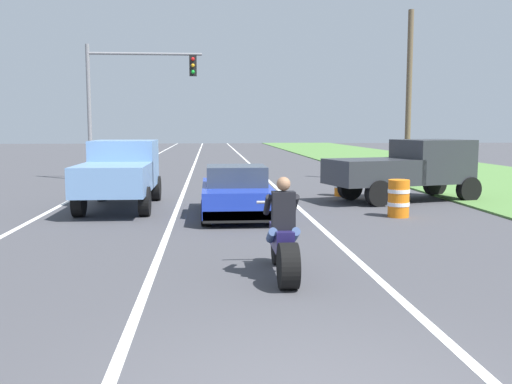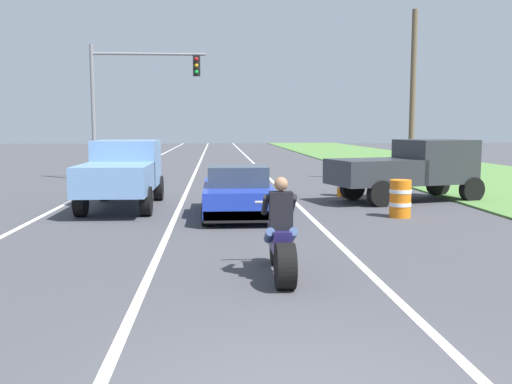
{
  "view_description": "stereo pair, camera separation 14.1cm",
  "coord_description": "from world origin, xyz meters",
  "views": [
    {
      "loc": [
        -0.84,
        -4.54,
        2.39
      ],
      "look_at": [
        0.15,
        7.68,
        1.0
      ],
      "focal_mm": 40.26,
      "sensor_mm": 36.0,
      "label": 1
    },
    {
      "loc": [
        -0.7,
        -4.55,
        2.39
      ],
      "look_at": [
        0.15,
        7.68,
        1.0
      ],
      "focal_mm": 40.26,
      "sensor_mm": 36.0,
      "label": 2
    }
  ],
  "objects": [
    {
      "name": "pickup_truck_right_shoulder_dark_grey",
      "position": [
        5.57,
        13.55,
        1.11
      ],
      "size": [
        5.14,
        3.14,
        1.98
      ],
      "color": "#2D3035",
      "rests_on": "ground"
    },
    {
      "name": "grass_verge_right",
      "position": [
        11.92,
        20.0,
        0.03
      ],
      "size": [
        10.0,
        120.0,
        0.06
      ],
      "primitive_type": "cube",
      "color": "#517F3D",
      "rests_on": "ground"
    },
    {
      "name": "utility_pole_roadside",
      "position": [
        7.76,
        19.87,
        3.67
      ],
      "size": [
        0.24,
        0.24,
        7.35
      ],
      "primitive_type": "cylinder",
      "color": "brown",
      "rests_on": "ground"
    },
    {
      "name": "traffic_light_mast_near",
      "position": [
        -4.53,
        21.58,
        4.03
      ],
      "size": [
        5.08,
        0.34,
        6.0
      ],
      "color": "gray",
      "rests_on": "ground"
    },
    {
      "name": "lane_stripe_right_solid",
      "position": [
        1.8,
        20.0,
        0.0
      ],
      "size": [
        0.14,
        120.0,
        0.01
      ],
      "primitive_type": "cube",
      "color": "white",
      "rests_on": "ground"
    },
    {
      "name": "pickup_truck_left_lane_light_blue",
      "position": [
        -3.46,
        12.58,
        1.11
      ],
      "size": [
        2.02,
        4.8,
        1.98
      ],
      "color": "#6B93C6",
      "rests_on": "ground"
    },
    {
      "name": "sports_car_blue",
      "position": [
        -0.13,
        10.82,
        0.63
      ],
      "size": [
        1.84,
        4.3,
        1.37
      ],
      "color": "#1E38B2",
      "rests_on": "ground"
    },
    {
      "name": "lane_stripe_left_solid",
      "position": [
        -5.4,
        20.0,
        0.0
      ],
      "size": [
        0.14,
        120.0,
        0.01
      ],
      "primitive_type": "cube",
      "color": "white",
      "rests_on": "ground"
    },
    {
      "name": "construction_barrel_nearest",
      "position": [
        4.18,
        10.25,
        0.5
      ],
      "size": [
        0.58,
        0.58,
        1.0
      ],
      "color": "orange",
      "rests_on": "ground"
    },
    {
      "name": "lane_stripe_centre_dashed",
      "position": [
        -1.8,
        20.0,
        0.0
      ],
      "size": [
        0.14,
        120.0,
        0.01
      ],
      "primitive_type": "cube",
      "color": "white",
      "rests_on": "ground"
    },
    {
      "name": "construction_barrel_mid",
      "position": [
        3.77,
        14.98,
        0.5
      ],
      "size": [
        0.58,
        0.58,
        1.0
      ],
      "color": "orange",
      "rests_on": "ground"
    },
    {
      "name": "motorcycle_with_rider",
      "position": [
        0.31,
        4.3,
        0.59
      ],
      "size": [
        0.7,
        2.21,
        1.62
      ],
      "color": "black",
      "rests_on": "ground"
    }
  ]
}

